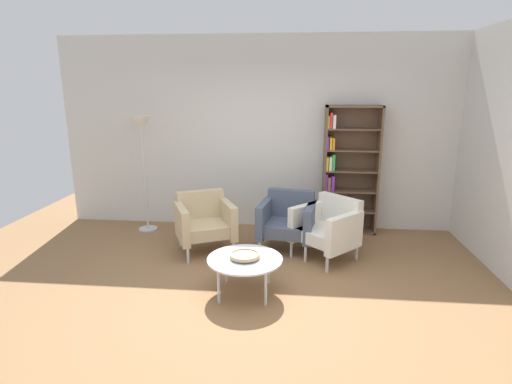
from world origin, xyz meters
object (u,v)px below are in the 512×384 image
(armchair_by_bookshelf, at_px, (288,220))
(floor_lamp_torchiere, at_px, (142,136))
(decorative_bowl, at_px, (245,255))
(armchair_near_window, at_px, (328,227))
(bookshelf_tall, at_px, (346,172))
(coffee_table_low, at_px, (245,261))
(armchair_spare_guest, at_px, (204,221))

(armchair_by_bookshelf, height_order, floor_lamp_torchiere, floor_lamp_torchiere)
(decorative_bowl, xyz_separation_m, floor_lamp_torchiere, (-1.75, 1.85, 1.01))
(armchair_near_window, xyz_separation_m, floor_lamp_torchiere, (-2.69, 0.80, 1.03))
(bookshelf_tall, xyz_separation_m, armchair_by_bookshelf, (-0.84, -0.81, -0.51))
(coffee_table_low, xyz_separation_m, decorative_bowl, (0.00, -0.00, 0.06))
(coffee_table_low, distance_m, armchair_near_window, 1.41)
(bookshelf_tall, bearing_deg, armchair_by_bookshelf, -135.98)
(bookshelf_tall, xyz_separation_m, armchair_spare_guest, (-1.95, -0.96, -0.51))
(armchair_spare_guest, bearing_deg, coffee_table_low, -84.12)
(armchair_spare_guest, height_order, armchair_near_window, same)
(armchair_by_bookshelf, height_order, armchair_spare_guest, same)
(coffee_table_low, bearing_deg, armchair_spare_guest, 121.25)
(armchair_by_bookshelf, relative_size, floor_lamp_torchiere, 0.47)
(coffee_table_low, relative_size, armchair_near_window, 0.84)
(decorative_bowl, distance_m, armchair_by_bookshelf, 1.35)
(armchair_spare_guest, bearing_deg, armchair_near_window, -28.23)
(bookshelf_tall, xyz_separation_m, armchair_near_window, (-0.32, -1.04, -0.51))
(coffee_table_low, bearing_deg, armchair_by_bookshelf, 71.60)
(coffee_table_low, bearing_deg, floor_lamp_torchiere, 133.38)
(bookshelf_tall, bearing_deg, coffee_table_low, -121.15)
(decorative_bowl, xyz_separation_m, armchair_by_bookshelf, (0.43, 1.28, -0.02))
(armchair_by_bookshelf, xyz_separation_m, armchair_near_window, (0.52, -0.23, 0.00))
(coffee_table_low, height_order, armchair_near_window, armchair_near_window)
(decorative_bowl, height_order, armchair_by_bookshelf, armchair_by_bookshelf)
(bookshelf_tall, xyz_separation_m, decorative_bowl, (-1.26, -2.09, -0.49))
(armchair_by_bookshelf, bearing_deg, coffee_table_low, -98.93)
(bookshelf_tall, relative_size, armchair_near_window, 2.00)
(armchair_spare_guest, bearing_deg, floor_lamp_torchiere, 120.52)
(armchair_near_window, bearing_deg, decorative_bowl, -87.97)
(decorative_bowl, distance_m, floor_lamp_torchiere, 2.74)
(decorative_bowl, relative_size, armchair_near_window, 0.34)
(armchair_spare_guest, xyz_separation_m, armchair_near_window, (1.63, -0.08, 0.00))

